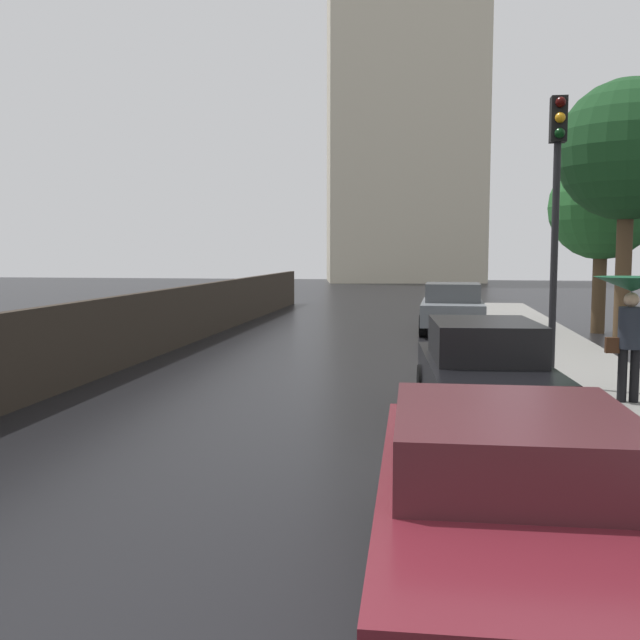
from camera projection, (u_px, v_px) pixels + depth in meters
car_grey_near_kerb at (452, 308)px, 21.75m from camera, size 1.95×3.87×1.49m
car_black_mid_road at (484, 371)px, 10.33m from camera, size 1.96×4.10×1.46m
car_maroon_behind_camera at (511, 505)px, 4.95m from camera, size 1.94×4.40×1.38m
pedestrian_with_umbrella_far at (631, 301)px, 10.96m from camera, size 1.11×1.11×1.92m
traffic_light at (556, 190)px, 12.14m from camera, size 0.26×0.39×4.87m
street_tree_mid at (628, 151)px, 17.12m from camera, size 3.32×3.32×6.51m
street_tree_far at (602, 208)px, 21.36m from camera, size 3.10×3.10×5.30m
distant_tower at (404, 116)px, 57.81m from camera, size 13.27×9.89×29.49m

